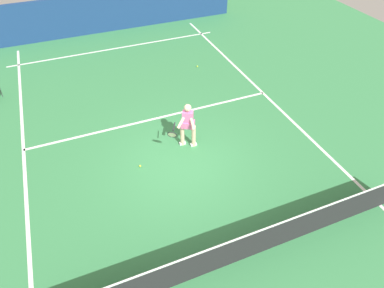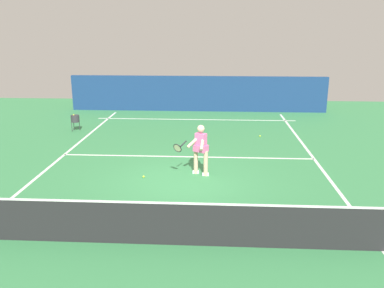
# 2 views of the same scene
# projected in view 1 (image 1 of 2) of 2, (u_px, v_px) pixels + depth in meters

# --- Properties ---
(ground_plane) EXTENTS (28.40, 28.40, 0.00)m
(ground_plane) POSITION_uv_depth(u_px,v_px,m) (180.00, 162.00, 10.36)
(ground_plane) COLOR #38844C
(court_back_wall) EXTENTS (13.74, 0.24, 1.88)m
(court_back_wall) POSITION_uv_depth(u_px,v_px,m) (104.00, 13.00, 17.16)
(court_back_wall) COLOR navy
(court_back_wall) RESTS_ON ground
(baseline_marking) EXTENTS (9.74, 0.10, 0.01)m
(baseline_marking) POSITION_uv_depth(u_px,v_px,m) (117.00, 48.00, 16.23)
(baseline_marking) COLOR white
(baseline_marking) RESTS_ON ground
(service_line_marking) EXTENTS (8.74, 0.10, 0.01)m
(service_line_marking) POSITION_uv_depth(u_px,v_px,m) (156.00, 118.00, 12.03)
(service_line_marking) COLOR white
(service_line_marking) RESTS_ON ground
(sideline_left_marking) EXTENTS (0.10, 19.85, 0.01)m
(sideline_left_marking) POSITION_uv_depth(u_px,v_px,m) (300.00, 128.00, 11.60)
(sideline_left_marking) COLOR white
(sideline_left_marking) RESTS_ON ground
(sideline_right_marking) EXTENTS (0.10, 19.85, 0.01)m
(sideline_right_marking) POSITION_uv_depth(u_px,v_px,m) (27.00, 206.00, 9.10)
(sideline_right_marking) COLOR white
(sideline_right_marking) RESTS_ON ground
(court_net) EXTENTS (9.42, 0.08, 1.03)m
(court_net) POSITION_uv_depth(u_px,v_px,m) (236.00, 250.00, 7.55)
(court_net) COLOR #4C4C51
(court_net) RESTS_ON ground
(tennis_player) EXTENTS (1.07, 0.79, 1.55)m
(tennis_player) POSITION_uv_depth(u_px,v_px,m) (187.00, 124.00, 10.39)
(tennis_player) COLOR beige
(tennis_player) RESTS_ON ground
(tennis_ball_near) EXTENTS (0.07, 0.07, 0.07)m
(tennis_ball_near) POSITION_uv_depth(u_px,v_px,m) (197.00, 66.00, 14.83)
(tennis_ball_near) COLOR #D1E533
(tennis_ball_near) RESTS_ON ground
(tennis_ball_mid) EXTENTS (0.07, 0.07, 0.07)m
(tennis_ball_mid) POSITION_uv_depth(u_px,v_px,m) (140.00, 166.00, 10.19)
(tennis_ball_mid) COLOR #D1E533
(tennis_ball_mid) RESTS_ON ground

